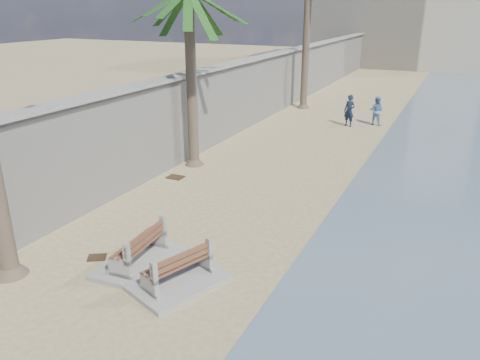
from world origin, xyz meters
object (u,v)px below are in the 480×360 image
(bench_near, at_px, (178,269))
(person_b, at_px, (376,109))
(person_a, at_px, (350,108))
(bench_far, at_px, (139,250))

(bench_near, distance_m, person_b, 18.33)
(person_a, bearing_deg, bench_far, -74.27)
(bench_near, relative_size, person_a, 1.30)
(bench_far, xyz_separation_m, person_a, (1.38, 16.94, 0.58))
(bench_far, relative_size, person_b, 1.35)
(bench_far, distance_m, person_a, 17.01)
(bench_near, xyz_separation_m, bench_far, (-1.38, 0.36, 0.02))
(person_a, relative_size, person_b, 1.13)
(bench_far, height_order, person_a, person_a)
(person_b, bearing_deg, person_a, 46.21)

